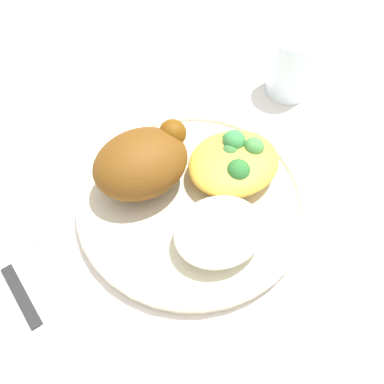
% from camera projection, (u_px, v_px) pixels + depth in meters
% --- Properties ---
extents(ground_plane, '(2.00, 2.00, 0.00)m').
position_uv_depth(ground_plane, '(192.00, 207.00, 0.53)').
color(ground_plane, silver).
extents(plate, '(0.27, 0.27, 0.02)m').
position_uv_depth(plate, '(192.00, 202.00, 0.52)').
color(plate, beige).
rests_on(plate, ground_plane).
extents(roasted_chicken, '(0.12, 0.09, 0.07)m').
position_uv_depth(roasted_chicken, '(142.00, 162.00, 0.49)').
color(roasted_chicken, '#63390F').
rests_on(roasted_chicken, plate).
extents(rice_pile, '(0.10, 0.09, 0.03)m').
position_uv_depth(rice_pile, '(218.00, 231.00, 0.46)').
color(rice_pile, silver).
rests_on(rice_pile, plate).
extents(mac_cheese_with_broccoli, '(0.11, 0.10, 0.04)m').
position_uv_depth(mac_cheese_with_broccoli, '(234.00, 161.00, 0.52)').
color(mac_cheese_with_broccoli, gold).
rests_on(mac_cheese_with_broccoli, plate).
extents(fork, '(0.03, 0.14, 0.01)m').
position_uv_depth(fork, '(48.00, 261.00, 0.48)').
color(fork, '#B2B2B7').
rests_on(fork, ground_plane).
extents(knife, '(0.04, 0.19, 0.01)m').
position_uv_depth(knife, '(7.00, 268.00, 0.48)').
color(knife, black).
rests_on(knife, ground_plane).
extents(water_glass, '(0.06, 0.06, 0.09)m').
position_uv_depth(water_glass, '(293.00, 65.00, 0.60)').
color(water_glass, silver).
rests_on(water_glass, ground_plane).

